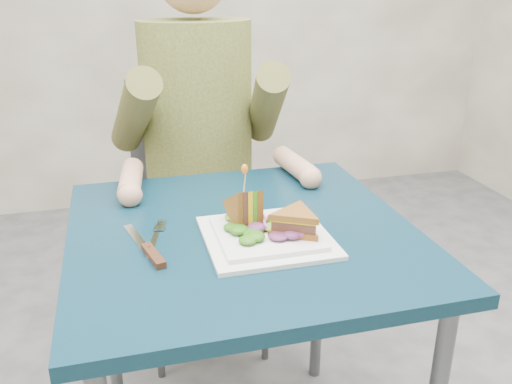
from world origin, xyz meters
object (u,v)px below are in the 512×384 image
object	(u,v)px
diner	(198,94)
sandwich_upright	(245,210)
sandwich_flat	(296,222)
table	(243,260)
chair	(197,195)
fork	(155,239)
knife	(150,252)
plate	(267,236)

from	to	relation	value
diner	sandwich_upright	xyz separation A→B (m)	(0.00, -0.59, -0.13)
sandwich_flat	table	bearing A→B (deg)	135.90
chair	fork	xyz separation A→B (m)	(-0.19, -0.69, 0.19)
diner	sandwich_upright	world-z (taller)	diner
knife	chair	bearing A→B (deg)	74.67
sandwich_flat	sandwich_upright	size ratio (longest dim) A/B	1.34
chair	diner	size ratio (longest dim) A/B	1.25
table	chair	size ratio (longest dim) A/B	0.81
diner	plate	xyz separation A→B (m)	(0.04, -0.64, -0.18)
plate	sandwich_flat	size ratio (longest dim) A/B	1.59
chair	diner	world-z (taller)	diner
chair	sandwich_upright	bearing A→B (deg)	-89.91
sandwich_flat	knife	xyz separation A→B (m)	(-0.30, 0.02, -0.04)
chair	table	bearing A→B (deg)	-90.00
diner	knife	world-z (taller)	diner
plate	sandwich_flat	xyz separation A→B (m)	(0.05, -0.03, 0.04)
plate	sandwich_flat	world-z (taller)	sandwich_flat
plate	knife	bearing A→B (deg)	-178.96
table	diner	distance (m)	0.63
chair	plate	distance (m)	0.78
plate	knife	xyz separation A→B (m)	(-0.24, -0.00, -0.00)
table	fork	bearing A→B (deg)	-178.41
diner	fork	distance (m)	0.64
table	sandwich_flat	size ratio (longest dim) A/B	4.58
table	fork	xyz separation A→B (m)	(-0.19, -0.01, 0.08)
fork	knife	distance (m)	0.07
diner	plate	distance (m)	0.66
chair	knife	size ratio (longest dim) A/B	4.26
diner	sandwich_flat	world-z (taller)	diner
chair	plate	size ratio (longest dim) A/B	3.58
chair	sandwich_flat	distance (m)	0.82
fork	chair	bearing A→B (deg)	74.53
plate	fork	bearing A→B (deg)	165.58
plate	knife	size ratio (longest dim) A/B	1.19
table	knife	distance (m)	0.23
sandwich_flat	fork	world-z (taller)	sandwich_flat
diner	sandwich_flat	bearing A→B (deg)	-82.11
fork	sandwich_upright	bearing A→B (deg)	-4.09
plate	diner	bearing A→B (deg)	93.31
plate	fork	xyz separation A→B (m)	(-0.23, 0.06, -0.01)
chair	sandwich_upright	world-z (taller)	chair
plate	sandwich_flat	bearing A→B (deg)	-24.44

